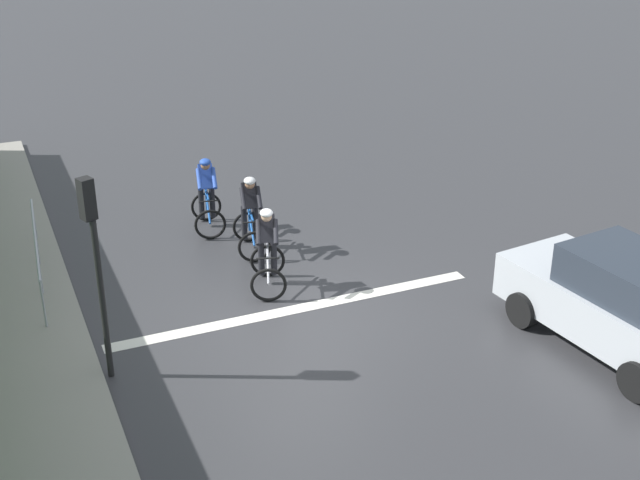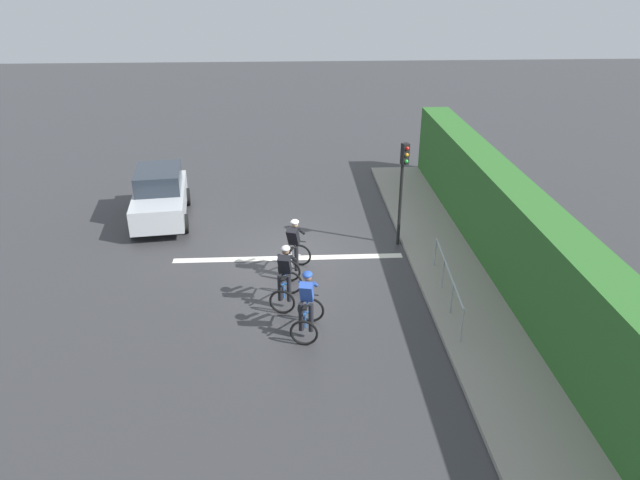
% 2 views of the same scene
% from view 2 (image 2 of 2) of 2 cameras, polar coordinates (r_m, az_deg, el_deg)
% --- Properties ---
extents(ground_plane, '(80.00, 80.00, 0.00)m').
position_cam_2_polar(ground_plane, '(18.31, -3.07, -1.38)').
color(ground_plane, '#333335').
extents(sidewalk_kerb, '(2.80, 20.07, 0.12)m').
position_cam_2_polar(sidewalk_kerb, '(17.23, 14.01, -3.73)').
color(sidewalk_kerb, gray).
rests_on(sidewalk_kerb, ground).
extents(stone_wall_low, '(0.44, 20.07, 0.67)m').
position_cam_2_polar(stone_wall_low, '(17.38, 16.95, -2.81)').
color(stone_wall_low, gray).
rests_on(stone_wall_low, ground).
extents(hedge_wall, '(1.10, 20.07, 2.73)m').
position_cam_2_polar(hedge_wall, '(17.05, 18.33, 0.29)').
color(hedge_wall, '#2D6628').
rests_on(hedge_wall, ground).
extents(road_marking_stop_line, '(7.00, 0.30, 0.01)m').
position_cam_2_polar(road_marking_stop_line, '(18.06, -3.07, -1.75)').
color(road_marking_stop_line, silver).
rests_on(road_marking_stop_line, ground).
extents(cyclist_lead, '(0.88, 1.19, 1.66)m').
position_cam_2_polar(cyclist_lead, '(14.10, -1.25, -6.35)').
color(cyclist_lead, black).
rests_on(cyclist_lead, ground).
extents(cyclist_second, '(0.89, 1.20, 1.66)m').
position_cam_2_polar(cyclist_second, '(15.32, -3.34, -3.63)').
color(cyclist_second, black).
rests_on(cyclist_second, ground).
extents(cyclist_mid, '(1.00, 1.24, 1.66)m').
position_cam_2_polar(cyclist_mid, '(16.82, -2.52, -0.86)').
color(cyclist_mid, black).
rests_on(cyclist_mid, ground).
extents(car_silver, '(2.26, 4.28, 1.76)m').
position_cam_2_polar(car_silver, '(21.25, -15.21, 4.17)').
color(car_silver, '#B7BCC1').
rests_on(car_silver, ground).
extents(traffic_light_near_crossing, '(0.26, 0.30, 3.34)m').
position_cam_2_polar(traffic_light_near_crossing, '(18.23, 7.99, 5.87)').
color(traffic_light_near_crossing, black).
rests_on(traffic_light_near_crossing, ground).
extents(pedestrian_railing_kerbside, '(0.32, 3.90, 1.03)m').
position_cam_2_polar(pedestrian_railing_kerbside, '(15.68, 12.27, -3.49)').
color(pedestrian_railing_kerbside, '#999EA3').
rests_on(pedestrian_railing_kerbside, ground).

